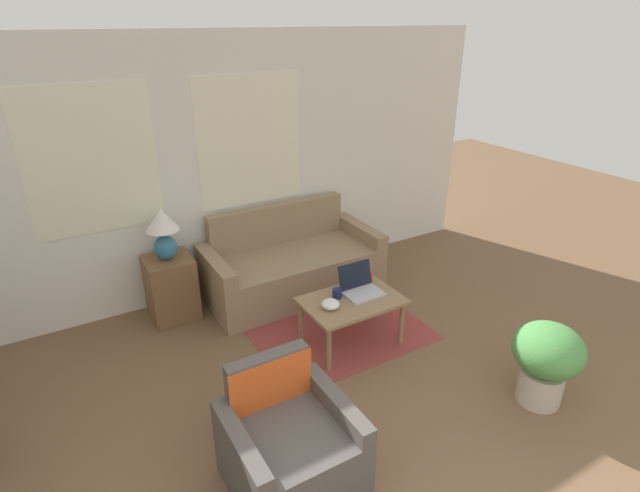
{
  "coord_description": "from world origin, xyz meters",
  "views": [
    {
      "loc": [
        -1.27,
        -0.53,
        2.69
      ],
      "look_at": [
        0.87,
        3.09,
        0.75
      ],
      "focal_mm": 28.0,
      "sensor_mm": 36.0,
      "label": 1
    }
  ],
  "objects_px": {
    "armchair": "(288,447)",
    "table_lamp": "(163,229)",
    "cup_yellow": "(369,275)",
    "snack_bowl": "(330,304)",
    "cup_navy": "(337,293)",
    "coffee_table": "(352,305)",
    "laptop": "(360,287)",
    "potted_plant": "(547,358)",
    "couch": "(291,266)"
  },
  "relations": [
    {
      "from": "couch",
      "to": "snack_bowl",
      "type": "distance_m",
      "value": 1.19
    },
    {
      "from": "cup_navy",
      "to": "cup_yellow",
      "type": "height_order",
      "value": "cup_yellow"
    },
    {
      "from": "couch",
      "to": "laptop",
      "type": "distance_m",
      "value": 1.09
    },
    {
      "from": "couch",
      "to": "coffee_table",
      "type": "bearing_deg",
      "value": -89.05
    },
    {
      "from": "armchair",
      "to": "cup_navy",
      "type": "relative_size",
      "value": 9.51
    },
    {
      "from": "snack_bowl",
      "to": "table_lamp",
      "type": "bearing_deg",
      "value": 128.54
    },
    {
      "from": "coffee_table",
      "to": "laptop",
      "type": "distance_m",
      "value": 0.19
    },
    {
      "from": "cup_yellow",
      "to": "potted_plant",
      "type": "bearing_deg",
      "value": -72.48
    },
    {
      "from": "armchair",
      "to": "cup_navy",
      "type": "bearing_deg",
      "value": 46.5
    },
    {
      "from": "coffee_table",
      "to": "cup_yellow",
      "type": "relative_size",
      "value": 7.98
    },
    {
      "from": "table_lamp",
      "to": "laptop",
      "type": "bearing_deg",
      "value": -40.38
    },
    {
      "from": "couch",
      "to": "laptop",
      "type": "relative_size",
      "value": 5.47
    },
    {
      "from": "laptop",
      "to": "potted_plant",
      "type": "bearing_deg",
      "value": -64.38
    },
    {
      "from": "snack_bowl",
      "to": "potted_plant",
      "type": "distance_m",
      "value": 1.7
    },
    {
      "from": "laptop",
      "to": "cup_navy",
      "type": "height_order",
      "value": "laptop"
    },
    {
      "from": "couch",
      "to": "cup_navy",
      "type": "xyz_separation_m",
      "value": [
        -0.07,
        -1.03,
        0.21
      ]
    },
    {
      "from": "coffee_table",
      "to": "snack_bowl",
      "type": "height_order",
      "value": "snack_bowl"
    },
    {
      "from": "table_lamp",
      "to": "cup_yellow",
      "type": "height_order",
      "value": "table_lamp"
    },
    {
      "from": "table_lamp",
      "to": "laptop",
      "type": "height_order",
      "value": "table_lamp"
    },
    {
      "from": "table_lamp",
      "to": "potted_plant",
      "type": "bearing_deg",
      "value": -51.52
    },
    {
      "from": "cup_yellow",
      "to": "snack_bowl",
      "type": "relative_size",
      "value": 0.69
    },
    {
      "from": "cup_yellow",
      "to": "cup_navy",
      "type": "bearing_deg",
      "value": -165.21
    },
    {
      "from": "armchair",
      "to": "table_lamp",
      "type": "relative_size",
      "value": 1.59
    },
    {
      "from": "couch",
      "to": "table_lamp",
      "type": "height_order",
      "value": "table_lamp"
    },
    {
      "from": "cup_navy",
      "to": "cup_yellow",
      "type": "relative_size",
      "value": 0.77
    },
    {
      "from": "cup_navy",
      "to": "cup_yellow",
      "type": "distance_m",
      "value": 0.43
    },
    {
      "from": "coffee_table",
      "to": "table_lamp",
      "type": "bearing_deg",
      "value": 135.07
    },
    {
      "from": "coffee_table",
      "to": "potted_plant",
      "type": "relative_size",
      "value": 1.3
    },
    {
      "from": "cup_navy",
      "to": "potted_plant",
      "type": "relative_size",
      "value": 0.13
    },
    {
      "from": "couch",
      "to": "cup_yellow",
      "type": "height_order",
      "value": "couch"
    },
    {
      "from": "table_lamp",
      "to": "cup_navy",
      "type": "distance_m",
      "value": 1.69
    },
    {
      "from": "couch",
      "to": "snack_bowl",
      "type": "height_order",
      "value": "couch"
    },
    {
      "from": "armchair",
      "to": "couch",
      "type": "bearing_deg",
      "value": 62.14
    },
    {
      "from": "laptop",
      "to": "cup_yellow",
      "type": "xyz_separation_m",
      "value": [
        0.19,
        0.14,
        -0.0
      ]
    },
    {
      "from": "laptop",
      "to": "potted_plant",
      "type": "relative_size",
      "value": 0.5
    },
    {
      "from": "couch",
      "to": "cup_navy",
      "type": "height_order",
      "value": "couch"
    },
    {
      "from": "cup_navy",
      "to": "potted_plant",
      "type": "height_order",
      "value": "potted_plant"
    },
    {
      "from": "couch",
      "to": "potted_plant",
      "type": "xyz_separation_m",
      "value": [
        0.84,
        -2.49,
        0.12
      ]
    },
    {
      "from": "coffee_table",
      "to": "cup_yellow",
      "type": "xyz_separation_m",
      "value": [
        0.33,
        0.21,
        0.11
      ]
    },
    {
      "from": "armchair",
      "to": "coffee_table",
      "type": "height_order",
      "value": "armchair"
    },
    {
      "from": "armchair",
      "to": "potted_plant",
      "type": "relative_size",
      "value": 1.2
    },
    {
      "from": "laptop",
      "to": "snack_bowl",
      "type": "xyz_separation_m",
      "value": [
        -0.37,
        -0.09,
        -0.02
      ]
    },
    {
      "from": "couch",
      "to": "coffee_table",
      "type": "relative_size",
      "value": 2.12
    },
    {
      "from": "snack_bowl",
      "to": "couch",
      "type": "bearing_deg",
      "value": 79.3
    },
    {
      "from": "potted_plant",
      "to": "cup_navy",
      "type": "bearing_deg",
      "value": 122.15
    },
    {
      "from": "table_lamp",
      "to": "coffee_table",
      "type": "bearing_deg",
      "value": -44.93
    },
    {
      "from": "table_lamp",
      "to": "cup_yellow",
      "type": "bearing_deg",
      "value": -33.44
    },
    {
      "from": "table_lamp",
      "to": "coffee_table",
      "type": "relative_size",
      "value": 0.58
    },
    {
      "from": "table_lamp",
      "to": "snack_bowl",
      "type": "distance_m",
      "value": 1.69
    },
    {
      "from": "coffee_table",
      "to": "snack_bowl",
      "type": "bearing_deg",
      "value": -173.77
    }
  ]
}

